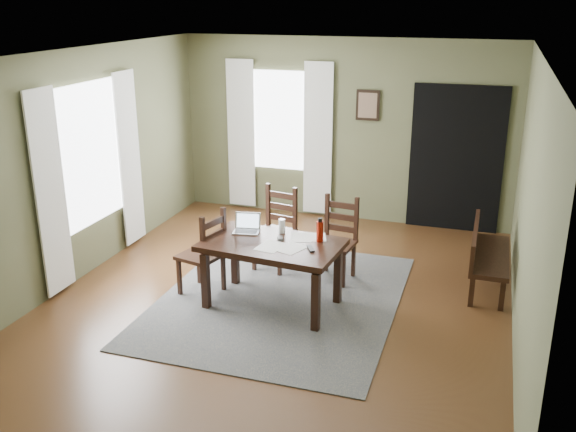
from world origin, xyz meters
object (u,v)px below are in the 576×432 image
(dining_table, at_px, (272,250))
(chair_end, at_px, (204,254))
(bench, at_px, (484,252))
(water_bottle, at_px, (320,231))
(chair_back_right, at_px, (337,240))
(chair_back_left, at_px, (276,229))
(laptop, at_px, (247,227))

(dining_table, relative_size, chair_end, 1.54)
(chair_end, relative_size, bench, 0.77)
(water_bottle, bearing_deg, chair_back_right, 88.74)
(chair_end, xyz_separation_m, water_bottle, (1.30, 0.15, 0.37))
(bench, distance_m, water_bottle, 2.04)
(dining_table, distance_m, chair_back_right, 1.06)
(chair_end, distance_m, chair_back_left, 1.12)
(dining_table, bearing_deg, bench, 34.34)
(bench, bearing_deg, chair_back_left, 94.29)
(dining_table, xyz_separation_m, chair_back_right, (0.49, 0.93, -0.17))
(chair_end, bearing_deg, chair_back_right, 137.41)
(chair_end, bearing_deg, bench, 124.87)
(chair_end, bearing_deg, laptop, 128.47)
(chair_end, xyz_separation_m, laptop, (0.44, 0.21, 0.30))
(chair_back_left, height_order, bench, chair_back_left)
(chair_back_right, relative_size, water_bottle, 3.79)
(chair_back_left, bearing_deg, chair_end, -107.38)
(dining_table, xyz_separation_m, chair_back_left, (-0.31, 1.03, -0.16))
(dining_table, distance_m, water_bottle, 0.56)
(chair_end, height_order, laptop, chair_end)
(dining_table, relative_size, water_bottle, 5.88)
(chair_back_left, distance_m, chair_back_right, 0.81)
(chair_back_left, distance_m, bench, 2.50)
(chair_back_left, xyz_separation_m, bench, (2.49, 0.19, -0.06))
(laptop, bearing_deg, chair_back_right, 28.03)
(bench, relative_size, water_bottle, 4.99)
(laptop, bearing_deg, dining_table, -42.40)
(water_bottle, bearing_deg, dining_table, -158.53)
(chair_end, xyz_separation_m, bench, (3.01, 1.18, -0.05))
(dining_table, xyz_separation_m, water_bottle, (0.48, 0.19, 0.21))
(dining_table, relative_size, chair_back_left, 1.52)
(chair_end, distance_m, bench, 3.23)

